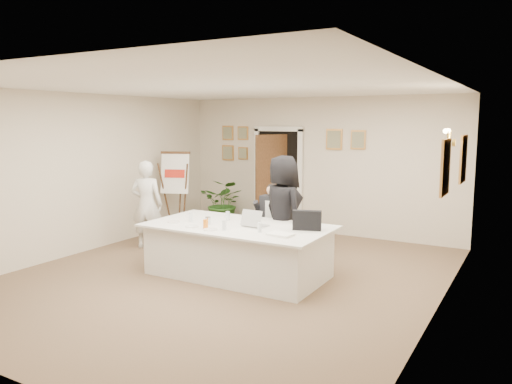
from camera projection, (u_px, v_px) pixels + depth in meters
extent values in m
plane|color=brown|center=(226.00, 276.00, 7.50)|extent=(7.00, 7.00, 0.00)
cube|color=white|center=(224.00, 87.00, 7.11)|extent=(6.00, 7.00, 0.02)
cube|color=beige|center=(318.00, 166.00, 10.31)|extent=(6.00, 0.10, 2.80)
cube|color=beige|center=(3.00, 228.00, 4.29)|extent=(6.00, 0.10, 2.80)
cube|color=beige|center=(83.00, 173.00, 8.77)|extent=(0.10, 7.00, 2.80)
cube|color=beige|center=(440.00, 200.00, 5.83)|extent=(0.10, 7.00, 2.80)
cube|color=black|center=(278.00, 180.00, 10.78)|extent=(0.92, 0.06, 2.10)
cube|color=white|center=(257.00, 179.00, 11.01)|extent=(0.10, 0.06, 2.20)
cube|color=white|center=(300.00, 182.00, 10.50)|extent=(0.10, 0.06, 2.20)
cube|color=#321F10|center=(271.00, 183.00, 10.39)|extent=(0.33, 0.81, 2.02)
cube|color=silver|center=(238.00, 251.00, 7.50)|extent=(2.57, 1.29, 0.75)
cube|color=silver|center=(238.00, 226.00, 7.45)|extent=(2.75, 1.47, 0.03)
cube|color=white|center=(173.00, 173.00, 10.16)|extent=(0.60, 0.37, 0.81)
imported|color=white|center=(147.00, 204.00, 9.10)|extent=(0.69, 0.59, 1.61)
imported|color=black|center=(283.00, 211.00, 7.90)|extent=(1.04, 0.93, 1.79)
imported|color=#28571D|center=(224.00, 203.00, 10.98)|extent=(1.08, 0.98, 1.06)
cube|color=black|center=(307.00, 220.00, 7.08)|extent=(0.42, 0.23, 0.28)
cube|color=white|center=(281.00, 234.00, 6.75)|extent=(0.36, 0.27, 0.03)
cylinder|color=white|center=(174.00, 222.00, 7.64)|extent=(0.22, 0.22, 0.01)
cylinder|color=white|center=(192.00, 226.00, 7.32)|extent=(0.23, 0.23, 0.01)
cylinder|color=white|center=(210.00, 229.00, 7.11)|extent=(0.22, 0.22, 0.01)
cylinder|color=silver|center=(191.00, 217.00, 7.71)|extent=(0.08, 0.08, 0.14)
cylinder|color=silver|center=(224.00, 225.00, 7.09)|extent=(0.07, 0.07, 0.14)
cylinder|color=silver|center=(260.00, 227.00, 6.95)|extent=(0.07, 0.07, 0.14)
cylinder|color=silver|center=(228.00, 216.00, 7.80)|extent=(0.08, 0.08, 0.14)
cylinder|color=orange|center=(206.00, 224.00, 7.20)|extent=(0.09, 0.09, 0.13)
cylinder|color=silver|center=(208.00, 221.00, 7.50)|extent=(0.10, 0.10, 0.11)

